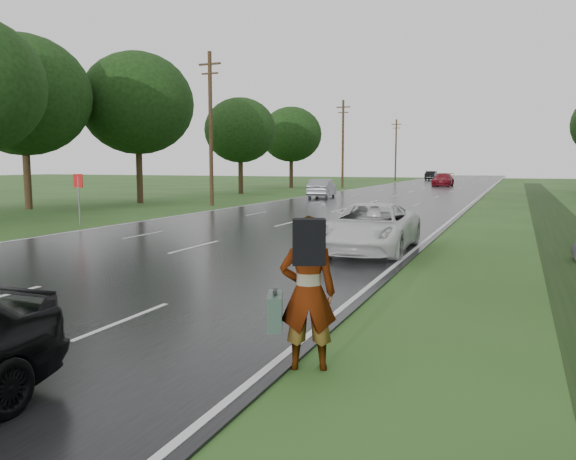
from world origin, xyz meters
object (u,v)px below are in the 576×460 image
at_px(white_pickup, 371,227).
at_px(silver_sedan, 322,188).
at_px(road_sign, 78,189).
at_px(pedestrian, 306,291).

relative_size(white_pickup, silver_sedan, 1.17).
bearing_deg(white_pickup, road_sign, 168.07).
bearing_deg(road_sign, silver_sedan, 81.22).
xyz_separation_m(road_sign, white_pickup, (14.00, -2.59, -0.86)).
xyz_separation_m(pedestrian, silver_sedan, (-12.10, 36.05, -0.27)).
distance_m(road_sign, silver_sedan, 23.49).
height_order(road_sign, white_pickup, road_sign).
distance_m(pedestrian, silver_sedan, 38.02).
height_order(pedestrian, white_pickup, pedestrian).
height_order(road_sign, pedestrian, road_sign).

